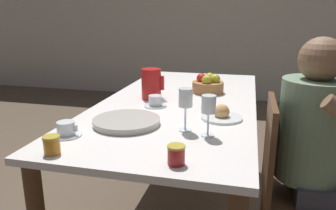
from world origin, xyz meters
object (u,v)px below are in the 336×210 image
Objects in this scene: serving_tray at (127,122)px; chair_person_side at (294,187)px; jam_jar_amber at (52,144)px; wine_glass_juice at (209,107)px; bread_plate at (222,115)px; person_seated at (319,146)px; red_pitcher at (152,84)px; jam_jar_red at (176,154)px; teacup_near_person at (66,130)px; wine_glass_water at (186,100)px; teacup_across at (155,102)px; fruit_bowl at (208,85)px.

chair_person_side is at bearing 7.21° from serving_tray.
wine_glass_juice is at bearing 30.90° from jam_jar_amber.
wine_glass_juice reaches higher than jam_jar_amber.
bread_plate reaches higher than serving_tray.
red_pitcher is (-0.90, 0.40, 0.16)m from person_seated.
bread_plate reaches higher than jam_jar_red.
wine_glass_juice is 0.64m from jam_jar_amber.
chair_person_side reaches higher than teacup_near_person.
wine_glass_water is 0.61× the size of serving_tray.
teacup_near_person is (-0.59, -0.15, -0.10)m from wine_glass_juice.
wine_glass_juice is at bearing -20.92° from wine_glass_water.
bread_plate is at bearing 24.68° from serving_tray.
jam_jar_red is (0.47, 0.03, 0.00)m from jam_jar_amber.
person_seated is 0.54m from wine_glass_juice.
person_seated is 16.95× the size of jam_jar_red.
red_pitcher is 0.19m from teacup_across.
teacup_across is 1.88× the size of jam_jar_red.
jam_jar_red is at bearing -103.53° from wine_glass_juice.
chair_person_side is 0.99m from red_pitcher.
chair_person_side is 0.48m from bread_plate.
jam_jar_amber is at bearing -98.08° from red_pitcher.
teacup_near_person is at bearing 104.60° from jam_jar_amber.
teacup_near_person is 1.07m from fruit_bowl.
chair_person_side is 6.85× the size of teacup_near_person.
jam_jar_red is at bearing -68.33° from teacup_across.
wine_glass_juice reaches higher than jam_jar_red.
fruit_bowl is (0.00, 0.76, -0.09)m from wine_glass_water.
jam_jar_red is (-0.07, -0.30, -0.09)m from wine_glass_juice.
teacup_near_person is (-0.99, -0.30, 0.31)m from chair_person_side.
chair_person_side reaches higher than fruit_bowl.
red_pitcher reaches higher than jam_jar_amber.
red_pitcher is 1.43× the size of teacup_near_person.
wine_glass_water reaches higher than teacup_across.
person_seated is (0.09, 0.00, 0.22)m from chair_person_side.
bread_plate is (0.43, 0.20, 0.01)m from serving_tray.
person_seated is 0.87m from teacup_across.
wine_glass_water is 1.49× the size of teacup_near_person.
person_seated is 0.46m from bread_plate.
jam_jar_red is (-0.56, -0.46, 0.10)m from person_seated.
serving_tray is at bearing -87.01° from red_pitcher.
wine_glass_juice reaches higher than teacup_near_person.
bread_plate is (0.14, 0.21, -0.12)m from wine_glass_water.
bread_plate is (-0.45, 0.10, 0.08)m from person_seated.
teacup_near_person is 0.28m from serving_tray.
bread_plate is at bearing 81.66° from wine_glass_juice.
bread_plate is (0.39, -0.14, -0.01)m from teacup_across.
wine_glass_juice is 0.87× the size of bread_plate.
person_seated is 0.89m from serving_tray.
teacup_near_person is at bearing -117.43° from fruit_bowl.
fruit_bowl reaches higher than serving_tray.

